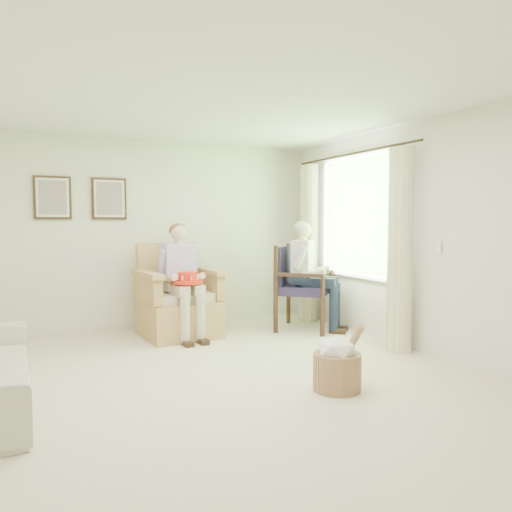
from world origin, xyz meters
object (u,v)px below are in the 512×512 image
at_px(wicker_armchair, 178,307).
at_px(hatbox, 337,363).
at_px(person_dark, 308,267).
at_px(person_wicker, 181,271).
at_px(wood_armchair, 301,284).
at_px(red_hat, 188,279).

height_order(wicker_armchair, hatbox, wicker_armchair).
relative_size(person_dark, hatbox, 2.34).
bearing_deg(hatbox, person_wicker, 104.77).
bearing_deg(wood_armchair, wicker_armchair, 124.42).
height_order(wood_armchair, person_wicker, person_wicker).
xyz_separation_m(person_dark, hatbox, (-1.02, -2.16, -0.63)).
distance_m(person_wicker, red_hat, 0.21).
height_order(person_wicker, person_dark, person_dark).
bearing_deg(wicker_armchair, wood_armchair, -14.05).
relative_size(wood_armchair, person_dark, 0.78).
height_order(wood_armchair, hatbox, wood_armchair).
relative_size(wicker_armchair, hatbox, 1.93).
distance_m(person_dark, red_hat, 1.66).
xyz_separation_m(person_dark, red_hat, (-1.65, 0.11, -0.10)).
bearing_deg(red_hat, person_wicker, 96.10).
height_order(wood_armchair, person_dark, person_dark).
xyz_separation_m(person_wicker, red_hat, (0.02, -0.20, -0.08)).
distance_m(wood_armchair, person_dark, 0.31).
bearing_deg(wood_armchair, hatbox, -159.69).
relative_size(wicker_armchair, person_dark, 0.83).
bearing_deg(person_wicker, hatbox, -79.91).
relative_size(red_hat, hatbox, 0.61).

